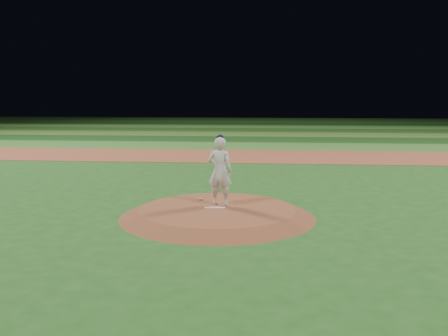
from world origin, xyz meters
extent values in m
plane|color=#23571C|center=(0.00, 0.00, 0.00)|extent=(120.00, 120.00, 0.00)
cube|color=brown|center=(0.00, 14.00, 0.01)|extent=(70.00, 6.00, 0.02)
cube|color=#367028|center=(0.00, 19.50, 0.01)|extent=(70.00, 5.00, 0.02)
cube|color=#184014|center=(0.00, 24.50, 0.01)|extent=(70.00, 5.00, 0.02)
cube|color=#3F6F28|center=(0.00, 29.50, 0.01)|extent=(70.00, 5.00, 0.02)
cube|color=#214917|center=(0.00, 34.50, 0.01)|extent=(70.00, 5.00, 0.02)
cube|color=#3E7B2C|center=(0.00, 39.50, 0.01)|extent=(70.00, 5.00, 0.02)
cube|color=#174115|center=(0.00, 44.50, 0.01)|extent=(70.00, 5.00, 0.02)
cone|color=brown|center=(0.00, 0.00, 0.12)|extent=(5.50, 5.50, 0.25)
cube|color=white|center=(-0.07, -0.03, 0.26)|extent=(0.59, 0.20, 0.03)
ellipsoid|color=silver|center=(-0.62, 1.03, 0.28)|extent=(0.12, 0.12, 0.07)
imported|color=white|center=(0.03, 0.42, 1.24)|extent=(0.82, 0.63, 1.99)
ellipsoid|color=black|center=(0.03, 0.42, 2.22)|extent=(0.22, 0.22, 0.15)
camera|label=1|loc=(1.45, -13.65, 3.43)|focal=40.00mm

